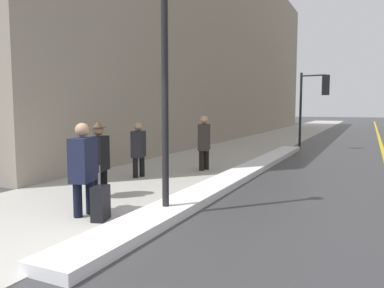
% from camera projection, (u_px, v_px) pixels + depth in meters
% --- Properties ---
extents(ground_plane, '(160.00, 160.00, 0.00)m').
position_uv_depth(ground_plane, '(96.00, 244.00, 5.26)').
color(ground_plane, '#38383A').
extents(sidewalk_slab, '(4.00, 80.00, 0.01)m').
position_uv_depth(sidewalk_slab, '(254.00, 144.00, 19.60)').
color(sidewalk_slab, '#B2AFA8').
rests_on(sidewalk_slab, ground).
extents(road_centre_stripe, '(0.16, 80.00, 0.00)m').
position_uv_depth(road_centre_stripe, '(383.00, 150.00, 17.04)').
color(road_centre_stripe, gold).
rests_on(road_centre_stripe, ground).
extents(snow_bank_curb, '(0.76, 14.43, 0.16)m').
position_uv_depth(snow_bank_curb, '(243.00, 173.00, 10.60)').
color(snow_bank_curb, white).
rests_on(snow_bank_curb, ground).
extents(building_facade_left, '(6.00, 36.00, 12.04)m').
position_uv_depth(building_facade_left, '(205.00, 48.00, 25.66)').
color(building_facade_left, gray).
rests_on(building_facade_left, ground).
extents(lamp_post, '(0.28, 0.28, 5.00)m').
position_uv_depth(lamp_post, '(165.00, 45.00, 6.40)').
color(lamp_post, black).
rests_on(lamp_post, ground).
extents(traffic_light_near, '(1.31, 0.33, 3.53)m').
position_uv_depth(traffic_light_near, '(316.00, 94.00, 17.04)').
color(traffic_light_near, black).
rests_on(traffic_light_near, ground).
extents(pedestrian_with_shoulder_bag, '(0.45, 0.77, 1.65)m').
position_uv_depth(pedestrian_with_shoulder_bag, '(83.00, 165.00, 6.55)').
color(pedestrian_with_shoulder_bag, black).
rests_on(pedestrian_with_shoulder_bag, ground).
extents(pedestrian_in_fedora, '(0.42, 0.57, 1.64)m').
position_uv_depth(pedestrian_in_fedora, '(99.00, 156.00, 7.90)').
color(pedestrian_in_fedora, black).
rests_on(pedestrian_in_fedora, ground).
extents(pedestrian_in_glasses, '(0.41, 0.55, 1.52)m').
position_uv_depth(pedestrian_in_glasses, '(138.00, 147.00, 10.21)').
color(pedestrian_in_glasses, black).
rests_on(pedestrian_in_glasses, ground).
extents(pedestrian_trailing, '(0.46, 0.61, 1.67)m').
position_uv_depth(pedestrian_trailing, '(204.00, 140.00, 11.37)').
color(pedestrian_trailing, black).
rests_on(pedestrian_trailing, ground).
extents(rolling_suitcase, '(0.31, 0.41, 0.95)m').
position_uv_depth(rolling_suitcase, '(101.00, 203.00, 6.31)').
color(rolling_suitcase, black).
rests_on(rolling_suitcase, ground).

